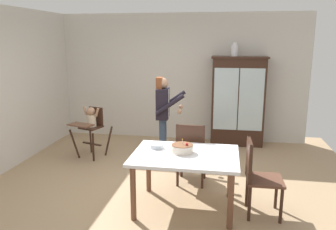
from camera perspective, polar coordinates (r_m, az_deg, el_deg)
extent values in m
plane|color=tan|center=(5.13, -1.91, -12.11)|extent=(6.24, 6.24, 0.00)
cube|color=beige|center=(7.30, 2.15, 6.40)|extent=(5.32, 0.06, 2.70)
cube|color=#382116|center=(7.05, 11.78, 2.15)|extent=(1.05, 0.42, 1.79)
cube|color=#382116|center=(6.94, 12.12, 9.58)|extent=(1.11, 0.48, 0.04)
cube|color=silver|center=(6.82, 9.78, 2.64)|extent=(0.48, 0.01, 1.25)
cube|color=silver|center=(6.84, 13.95, 2.48)|extent=(0.48, 0.01, 1.25)
cube|color=#382116|center=(7.04, 11.81, 2.87)|extent=(0.97, 0.36, 0.02)
cylinder|color=white|center=(6.94, 11.23, 10.69)|extent=(0.13, 0.13, 0.22)
cylinder|color=white|center=(6.93, 11.28, 11.80)|extent=(0.07, 0.07, 0.05)
cylinder|color=#382116|center=(6.41, -15.60, -4.75)|extent=(0.17, 0.11, 0.56)
cylinder|color=#382116|center=(6.13, -12.59, -5.40)|extent=(0.11, 0.17, 0.56)
cylinder|color=#382116|center=(6.72, -13.03, -3.80)|extent=(0.11, 0.17, 0.56)
cylinder|color=#382116|center=(6.45, -10.06, -4.37)|extent=(0.17, 0.11, 0.56)
cube|color=#382116|center=(6.43, -12.81, -4.80)|extent=(0.41, 0.17, 0.02)
cube|color=#382116|center=(6.35, -12.95, -2.04)|extent=(0.43, 0.43, 0.02)
cube|color=#382116|center=(6.42, -12.13, -0.16)|extent=(0.30, 0.12, 0.34)
cube|color=brown|center=(6.13, -14.64, -1.63)|extent=(0.49, 0.37, 0.02)
cylinder|color=beige|center=(6.33, -12.89, -0.93)|extent=(0.17, 0.17, 0.22)
sphere|color=tan|center=(6.29, -12.97, 0.64)|extent=(0.15, 0.15, 0.15)
cylinder|color=tan|center=(6.39, -13.91, 0.70)|extent=(0.11, 0.07, 0.17)
cylinder|color=tan|center=(6.20, -11.98, 0.45)|extent=(0.11, 0.07, 0.17)
cylinder|color=#33425B|center=(5.85, -0.97, -4.64)|extent=(0.11, 0.11, 0.82)
cylinder|color=#33425B|center=(6.01, -0.78, -4.16)|extent=(0.11, 0.11, 0.82)
cube|color=black|center=(5.77, -0.90, 1.98)|extent=(0.22, 0.37, 0.52)
cube|color=white|center=(5.75, 0.13, 1.96)|extent=(0.01, 0.06, 0.49)
sphere|color=tan|center=(5.71, -0.91, 5.44)|extent=(0.19, 0.19, 0.19)
cube|color=brown|center=(5.73, -1.45, 4.25)|extent=(0.11, 0.21, 0.44)
cylinder|color=black|center=(5.55, 0.29, 1.74)|extent=(0.49, 0.10, 0.37)
sphere|color=tan|center=(5.56, 1.93, 0.60)|extent=(0.08, 0.08, 0.08)
cylinder|color=black|center=(5.94, 0.68, 2.48)|extent=(0.49, 0.10, 0.37)
sphere|color=tan|center=(5.95, 2.21, 1.41)|extent=(0.08, 0.08, 0.08)
cube|color=silver|center=(4.28, 2.96, -6.90)|extent=(1.34, 1.00, 0.04)
cylinder|color=brown|center=(4.16, -5.94, -13.07)|extent=(0.07, 0.07, 0.70)
cylinder|color=brown|center=(4.03, 10.60, -14.16)|extent=(0.07, 0.07, 0.70)
cylinder|color=brown|center=(4.88, -3.32, -9.01)|extent=(0.07, 0.07, 0.70)
cylinder|color=brown|center=(4.77, 10.53, -9.76)|extent=(0.07, 0.07, 0.70)
cylinder|color=beige|center=(4.31, 2.44, -5.75)|extent=(0.28, 0.28, 0.10)
cylinder|color=brown|center=(4.30, 2.44, -5.07)|extent=(0.27, 0.27, 0.01)
cylinder|color=#F2E5CC|center=(4.29, 2.45, -4.64)|extent=(0.01, 0.01, 0.06)
cone|color=yellow|center=(4.27, 2.45, -4.10)|extent=(0.02, 0.02, 0.02)
sphere|color=red|center=(4.25, 3.23, -4.97)|extent=(0.04, 0.04, 0.04)
cylinder|color=#B2BCC6|center=(4.49, -1.87, -5.32)|extent=(0.18, 0.18, 0.05)
cylinder|color=#382116|center=(5.37, 6.25, -8.43)|extent=(0.04, 0.04, 0.45)
cylinder|color=#382116|center=(5.41, 2.30, -8.19)|extent=(0.04, 0.04, 0.45)
cylinder|color=#382116|center=(5.03, 5.86, -9.93)|extent=(0.04, 0.04, 0.45)
cylinder|color=#382116|center=(5.07, 1.64, -9.66)|extent=(0.04, 0.04, 0.45)
cube|color=brown|center=(5.13, 4.05, -6.54)|extent=(0.45, 0.45, 0.03)
cube|color=#382116|center=(4.86, 3.80, -4.48)|extent=(0.42, 0.05, 0.48)
cylinder|color=#382116|center=(4.84, 6.04, -4.59)|extent=(0.03, 0.03, 0.48)
cylinder|color=#382116|center=(4.89, 1.59, -4.36)|extent=(0.03, 0.03, 0.48)
cylinder|color=#382116|center=(4.34, 18.70, -14.42)|extent=(0.04, 0.04, 0.45)
cylinder|color=#382116|center=(4.67, 17.92, -12.37)|extent=(0.04, 0.04, 0.45)
cylinder|color=#382116|center=(4.29, 13.67, -14.43)|extent=(0.04, 0.04, 0.45)
cylinder|color=#382116|center=(4.62, 13.28, -12.35)|extent=(0.04, 0.04, 0.45)
cube|color=brown|center=(4.38, 16.09, -10.54)|extent=(0.45, 0.45, 0.03)
cube|color=#382116|center=(4.26, 13.61, -7.35)|extent=(0.05, 0.42, 0.48)
cylinder|color=#382116|center=(4.08, 13.84, -8.26)|extent=(0.03, 0.03, 0.48)
cylinder|color=#382116|center=(4.44, 13.41, -6.51)|extent=(0.03, 0.03, 0.48)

